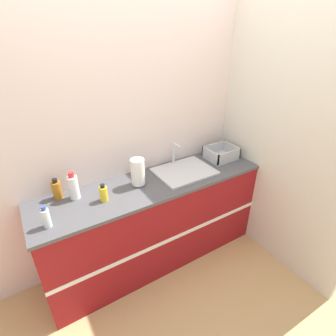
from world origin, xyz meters
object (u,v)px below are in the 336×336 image
paper_towel_roll (138,172)px  bottle_white_spray (73,187)px  bottle_clear (46,218)px  bottle_yellow (104,193)px  dish_rack (221,154)px  bottle_amber (57,190)px  sink (184,171)px

paper_towel_roll → bottle_white_spray: 0.54m
bottle_clear → bottle_yellow: bearing=12.1°
dish_rack → bottle_clear: size_ratio=1.76×
paper_towel_roll → bottle_yellow: 0.36m
bottle_yellow → bottle_white_spray: bearing=140.5°
dish_rack → bottle_white_spray: bottle_white_spray is taller
dish_rack → bottle_white_spray: (-1.52, 0.07, 0.06)m
bottle_white_spray → bottle_amber: bearing=147.5°
dish_rack → bottle_amber: size_ratio=1.70×
bottle_amber → bottle_clear: size_ratio=1.04×
bottle_amber → bottle_white_spray: bearing=-32.5°
bottle_yellow → bottle_amber: bearing=143.0°
paper_towel_roll → bottle_clear: 0.81m
bottle_white_spray → bottle_clear: size_ratio=1.38×
dish_rack → bottle_yellow: bottle_yellow is taller
bottle_clear → paper_towel_roll: bearing=12.0°
paper_towel_roll → bottle_amber: 0.67m
paper_towel_roll → bottle_amber: paper_towel_roll is taller
dish_rack → bottle_clear: bearing=-174.0°
sink → dish_rack: bearing=4.8°
bottle_clear → sink: bearing=6.4°
bottle_white_spray → sink: bearing=-6.2°
sink → paper_towel_roll: bearing=177.0°
sink → dish_rack: size_ratio=1.77×
bottle_yellow → sink: bearing=3.3°
bottle_clear → bottle_white_spray: bearing=44.7°
paper_towel_roll → bottle_amber: (-0.65, 0.16, -0.05)m
paper_towel_roll → bottle_white_spray: size_ratio=1.03×
sink → bottle_amber: 1.15m
sink → bottle_white_spray: 1.02m
bottle_clear → bottle_amber: bearing=67.3°
paper_towel_roll → dish_rack: bearing=1.0°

